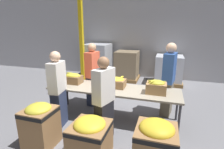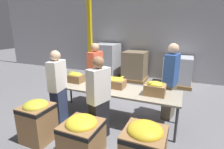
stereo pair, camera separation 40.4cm
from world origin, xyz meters
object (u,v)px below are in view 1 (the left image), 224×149
object	(u,v)px
banana_box_2	(156,87)
pallet_stack_2	(98,61)
volunteer_1	(104,100)
donation_bin_1	(90,136)
donation_bin_2	(155,145)
support_pillar	(81,30)
volunteer_3	(58,90)
sorting_table	(113,90)
volunteer_2	(168,80)
pallet_stack_0	(127,66)
donation_bin_0	(40,124)
volunteer_0	(93,75)
pallet_stack_1	(169,70)
banana_box_0	(73,78)
banana_box_1	(116,82)

from	to	relation	value
banana_box_2	pallet_stack_2	xyz separation A→B (m)	(-2.63, 3.23, -0.20)
volunteer_1	donation_bin_1	world-z (taller)	volunteer_1
donation_bin_2	support_pillar	size ratio (longest dim) A/B	0.21
pallet_stack_2	banana_box_2	bearing A→B (deg)	-50.84
volunteer_1	volunteer_3	xyz separation A→B (m)	(-1.11, 0.18, 0.01)
banana_box_2	pallet_stack_2	distance (m)	4.17
sorting_table	banana_box_2	distance (m)	0.98
volunteer_3	donation_bin_1	xyz separation A→B (m)	(1.06, -0.72, -0.45)
volunteer_1	support_pillar	size ratio (longest dim) A/B	0.41
volunteer_2	pallet_stack_0	distance (m)	3.08
sorting_table	donation_bin_0	xyz separation A→B (m)	(-0.97, -1.32, -0.28)
volunteer_0	volunteer_3	distance (m)	1.26
sorting_table	banana_box_2	size ratio (longest dim) A/B	7.21
sorting_table	support_pillar	bearing A→B (deg)	128.39
banana_box_2	volunteer_3	xyz separation A→B (m)	(-2.01, -0.58, -0.09)
banana_box_2	support_pillar	size ratio (longest dim) A/B	0.10
pallet_stack_1	donation_bin_0	bearing A→B (deg)	-115.82
sorting_table	volunteer_1	bearing A→B (deg)	-85.28
banana_box_0	banana_box_2	xyz separation A→B (m)	(2.02, -0.09, 0.02)
support_pillar	pallet_stack_2	bearing A→B (deg)	53.77
banana_box_0	volunteer_1	distance (m)	1.41
volunteer_0	donation_bin_1	xyz separation A→B (m)	(0.78, -1.95, -0.48)
banana_box_1	volunteer_1	distance (m)	0.88
volunteer_2	volunteer_1	bearing A→B (deg)	-28.73
sorting_table	volunteer_1	size ratio (longest dim) A/B	1.85
volunteer_1	volunteer_0	bearing A→B (deg)	48.22
banana_box_1	donation_bin_2	bearing A→B (deg)	-54.15
banana_box_1	volunteer_0	xyz separation A→B (m)	(-0.81, 0.53, -0.04)
sorting_table	donation_bin_1	bearing A→B (deg)	-89.54
volunteer_3	banana_box_0	bearing A→B (deg)	-7.16
banana_box_0	volunteer_0	xyz separation A→B (m)	(0.28, 0.57, -0.04)
volunteer_2	pallet_stack_0	bearing A→B (deg)	-138.02
donation_bin_0	pallet_stack_1	bearing A→B (deg)	64.18
banana_box_2	pallet_stack_0	bearing A→B (deg)	112.55
volunteer_3	donation_bin_0	xyz separation A→B (m)	(0.08, -0.72, -0.38)
support_pillar	pallet_stack_1	xyz separation A→B (m)	(3.33, 0.62, -1.47)
banana_box_1	volunteer_0	distance (m)	0.97
banana_box_2	banana_box_0	bearing A→B (deg)	177.43
pallet_stack_0	volunteer_1	bearing A→B (deg)	-83.52
sorting_table	pallet_stack_1	world-z (taller)	pallet_stack_1
support_pillar	pallet_stack_1	distance (m)	3.69
donation_bin_1	donation_bin_2	size ratio (longest dim) A/B	0.85
sorting_table	pallet_stack_1	distance (m)	3.49
volunteer_2	support_pillar	distance (m)	4.02
volunteer_3	banana_box_2	bearing A→B (deg)	-81.84
volunteer_0	pallet_stack_1	world-z (taller)	volunteer_0
banana_box_1	volunteer_3	distance (m)	1.29
banana_box_2	donation_bin_2	distance (m)	1.38
support_pillar	sorting_table	bearing A→B (deg)	-51.61
support_pillar	pallet_stack_1	bearing A→B (deg)	10.58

